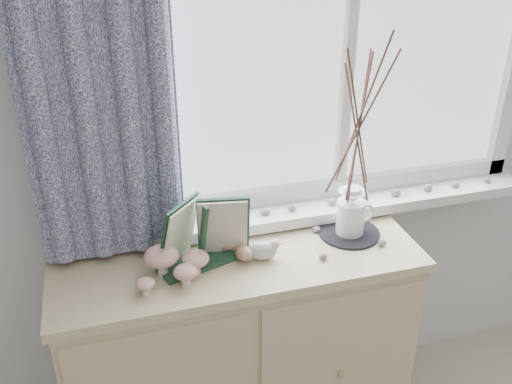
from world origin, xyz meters
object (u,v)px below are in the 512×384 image
botanical_book (204,236)px  toadstool_cluster (173,262)px  sideboard (239,354)px  twig_pitcher (359,120)px

botanical_book → toadstool_cluster: (-0.10, -0.03, -0.06)m
sideboard → twig_pitcher: bearing=3.2°
toadstool_cluster → twig_pitcher: size_ratio=0.32×
sideboard → botanical_book: botanical_book is taller
botanical_book → toadstool_cluster: size_ratio=1.46×
toadstool_cluster → twig_pitcher: bearing=7.9°
botanical_book → twig_pitcher: bearing=-11.2°
botanical_book → twig_pitcher: 0.60m
sideboard → botanical_book: 0.55m
sideboard → twig_pitcher: 0.93m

